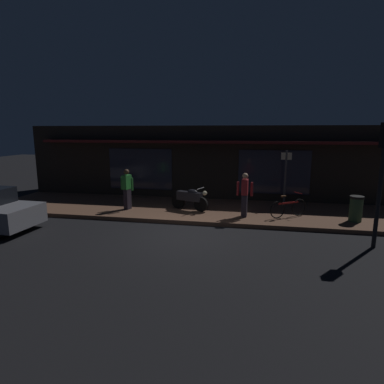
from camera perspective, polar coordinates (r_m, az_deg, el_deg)
ground_plane at (r=10.78m, az=-1.93°, el=-7.38°), size 60.00×60.00×0.00m
sidewalk_slab at (r=13.58m, az=0.90°, el=-3.17°), size 18.00×4.00×0.15m
storefront_building at (r=16.59m, az=2.99°, el=5.46°), size 18.00×3.30×3.60m
motorcycle at (r=13.12m, az=-0.34°, el=-1.11°), size 1.64×0.79×0.97m
bicycle_parked at (r=12.63m, az=16.75°, el=-2.71°), size 1.40×0.96×0.91m
person_photographer at (r=13.49m, az=-11.48°, el=0.66°), size 0.61×0.42×1.67m
person_bystander at (r=12.22m, az=9.35°, el=-0.34°), size 0.62×0.40×1.67m
sign_post at (r=14.33m, az=16.28°, el=2.98°), size 0.44×0.09×2.40m
trash_bin at (r=12.92m, az=27.13°, el=-2.65°), size 0.48×0.48×0.93m
traffic_light_pole at (r=10.43m, az=30.81°, el=4.39°), size 0.24×0.33×3.60m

